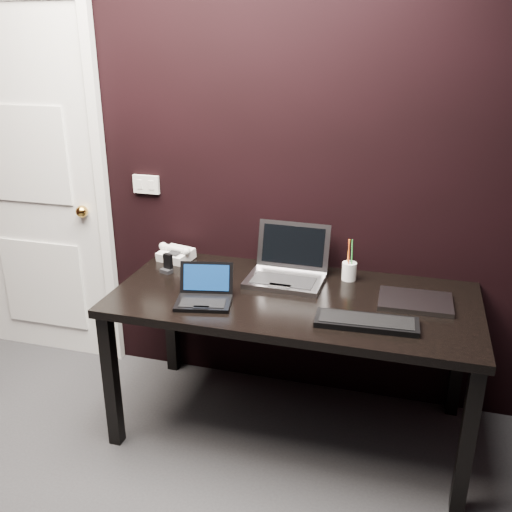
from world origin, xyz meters
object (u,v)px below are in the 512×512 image
(desk_phone, at_px, (176,254))
(mobile_phone, at_px, (168,266))
(desk, at_px, (293,311))
(door, at_px, (32,189))
(netbook, at_px, (204,295))
(closed_laptop, at_px, (415,301))
(pen_cup, at_px, (349,270))
(silver_laptop, at_px, (287,270))
(ext_keyboard, at_px, (366,322))

(desk_phone, relative_size, mobile_phone, 2.09)
(desk, bearing_deg, mobile_phone, 171.46)
(door, distance_m, desk, 1.73)
(door, distance_m, netbook, 1.41)
(desk, relative_size, closed_laptop, 5.11)
(closed_laptop, xyz_separation_m, pen_cup, (-0.33, 0.19, 0.04))
(pen_cup, bearing_deg, silver_laptop, -164.28)
(ext_keyboard, xyz_separation_m, mobile_phone, (-1.04, 0.30, 0.02))
(door, bearing_deg, pen_cup, -3.43)
(closed_laptop, relative_size, mobile_phone, 3.37)
(netbook, height_order, ext_keyboard, netbook)
(ext_keyboard, bearing_deg, desk, 150.83)
(silver_laptop, xyz_separation_m, ext_keyboard, (0.43, -0.38, -0.04))
(silver_laptop, distance_m, mobile_phone, 0.62)
(door, xyz_separation_m, desk, (1.65, -0.38, -0.38))
(netbook, bearing_deg, silver_laptop, 49.03)
(desk, relative_size, netbook, 5.90)
(desk, height_order, mobile_phone, mobile_phone)
(desk_phone, bearing_deg, desk, -20.78)
(door, distance_m, mobile_phone, 1.03)
(ext_keyboard, bearing_deg, silver_laptop, 138.68)
(desk, relative_size, mobile_phone, 17.23)
(netbook, xyz_separation_m, ext_keyboard, (0.74, -0.02, -0.02))
(desk, relative_size, pen_cup, 7.99)
(mobile_phone, bearing_deg, closed_laptop, -1.58)
(netbook, xyz_separation_m, pen_cup, (0.60, 0.44, 0.02))
(desk_phone, distance_m, mobile_phone, 0.17)
(netbook, relative_size, desk_phone, 1.40)
(pen_cup, bearing_deg, ext_keyboard, -73.97)
(netbook, height_order, mobile_phone, netbook)
(desk, xyz_separation_m, closed_laptop, (0.55, 0.07, 0.09))
(netbook, distance_m, desk_phone, 0.56)
(desk, bearing_deg, desk_phone, 159.22)
(ext_keyboard, height_order, pen_cup, pen_cup)
(door, height_order, closed_laptop, door)
(ext_keyboard, relative_size, desk_phone, 2.13)
(desk, relative_size, silver_laptop, 4.48)
(door, relative_size, desk_phone, 10.39)
(closed_laptop, distance_m, pen_cup, 0.38)
(netbook, bearing_deg, ext_keyboard, -1.91)
(netbook, bearing_deg, desk_phone, 126.82)
(door, relative_size, mobile_phone, 21.69)
(door, distance_m, desk_phone, 0.98)
(silver_laptop, height_order, pen_cup, silver_laptop)
(door, relative_size, ext_keyboard, 4.87)
(desk, height_order, netbook, netbook)
(ext_keyboard, relative_size, closed_laptop, 1.32)
(door, height_order, pen_cup, door)
(door, bearing_deg, netbook, -23.43)
(desk, bearing_deg, door, 167.18)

